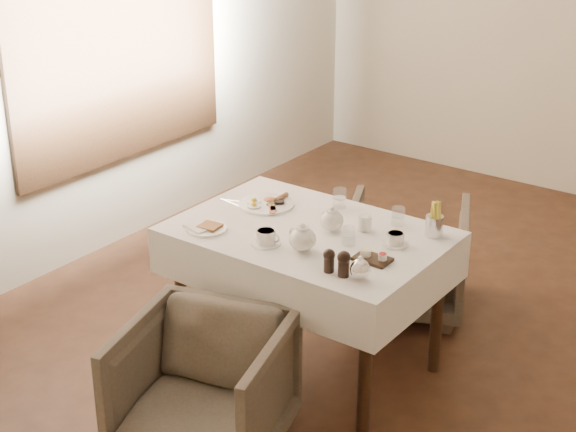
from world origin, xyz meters
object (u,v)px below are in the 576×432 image
Objects in this scene: armchair_near at (203,390)px; breakfast_plate at (267,203)px; armchair_far at (406,256)px; teapot_centre at (332,219)px; table at (309,252)px.

breakfast_plate is at bearing 95.37° from armchair_near.
breakfast_plate is at bearing 33.71° from armchair_far.
armchair_far is at bearing 71.60° from armchair_near.
armchair_far is 4.40× the size of teapot_centre.
breakfast_plate is at bearing 159.44° from table.
breakfast_plate reaches higher than table.
table reaches higher than armchair_far.
armchair_far is at bearing 84.10° from table.
breakfast_plate is (-0.38, 0.95, 0.45)m from armchair_near.
breakfast_plate is 0.45m from teapot_centre.
breakfast_plate is at bearing -166.04° from teapot_centre.
armchair_far is (0.06, 1.67, -0.00)m from armchair_near.
armchair_near is 4.43× the size of teapot_centre.
armchair_far is (0.09, 0.85, -0.33)m from table.
breakfast_plate is (-0.35, 0.13, 0.13)m from table.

